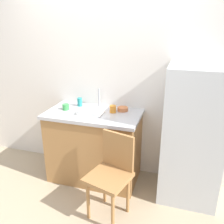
{
  "coord_description": "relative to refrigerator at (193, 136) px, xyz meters",
  "views": [
    {
      "loc": [
        0.94,
        -1.89,
        1.95
      ],
      "look_at": [
        0.17,
        0.6,
        0.96
      ],
      "focal_mm": 38.75,
      "sensor_mm": 36.0,
      "label": 1
    }
  ],
  "objects": [
    {
      "name": "cup_green",
      "position": [
        -1.52,
        -0.02,
        0.18
      ],
      "size": [
        0.08,
        0.08,
        0.07
      ],
      "primitive_type": "cylinder",
      "color": "green",
      "rests_on": "countertop"
    },
    {
      "name": "ground_plane",
      "position": [
        -1.08,
        -0.65,
        -0.77
      ],
      "size": [
        8.0,
        8.0,
        0.0
      ],
      "primitive_type": "plane",
      "color": "tan"
    },
    {
      "name": "countertop",
      "position": [
        -1.16,
        -0.0,
        0.12
      ],
      "size": [
        1.14,
        0.64,
        0.04
      ],
      "primitive_type": "cube",
      "color": "#B7B7BC",
      "rests_on": "cabinet_base"
    },
    {
      "name": "back_wall",
      "position": [
        -1.08,
        0.35,
        0.46
      ],
      "size": [
        4.8,
        0.1,
        2.46
      ],
      "primitive_type": "cube",
      "color": "white",
      "rests_on": "ground_plane"
    },
    {
      "name": "refrigerator",
      "position": [
        0.0,
        0.0,
        0.0
      ],
      "size": [
        0.63,
        0.59,
        1.54
      ],
      "primitive_type": "cube",
      "color": "silver",
      "rests_on": "ground_plane"
    },
    {
      "name": "cup_teal",
      "position": [
        -1.41,
        0.16,
        0.2
      ],
      "size": [
        0.06,
        0.06,
        0.11
      ],
      "primitive_type": "cylinder",
      "color": "teal",
      "rests_on": "countertop"
    },
    {
      "name": "faucet",
      "position": [
        -1.17,
        0.25,
        0.26
      ],
      "size": [
        0.02,
        0.02,
        0.23
      ],
      "primitive_type": "cylinder",
      "color": "#B7B7BC",
      "rests_on": "countertop"
    },
    {
      "name": "cup_orange",
      "position": [
        -0.93,
        0.06,
        0.19
      ],
      "size": [
        0.08,
        0.08,
        0.09
      ],
      "primitive_type": "cylinder",
      "color": "orange",
      "rests_on": "countertop"
    },
    {
      "name": "cabinet_base",
      "position": [
        -1.16,
        -0.0,
        -0.33
      ],
      "size": [
        1.1,
        0.6,
        0.87
      ],
      "primitive_type": "cube",
      "color": "#A87542",
      "rests_on": "ground_plane"
    },
    {
      "name": "dish_tray",
      "position": [
        -1.17,
        -0.06,
        0.17
      ],
      "size": [
        0.28,
        0.2,
        0.05
      ],
      "primitive_type": "cube",
      "color": "white",
      "rests_on": "countertop"
    },
    {
      "name": "terracotta_bowl",
      "position": [
        -0.83,
        0.15,
        0.17
      ],
      "size": [
        0.13,
        0.13,
        0.05
      ],
      "primitive_type": "cylinder",
      "color": "#C67042",
      "rests_on": "countertop"
    },
    {
      "name": "chair",
      "position": [
        -0.76,
        -0.54,
        -0.27
      ],
      "size": [
        0.49,
        0.49,
        0.89
      ],
      "rotation": [
        0.0,
        0.0,
        -0.27
      ],
      "color": "#A87542",
      "rests_on": "ground_plane"
    }
  ]
}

